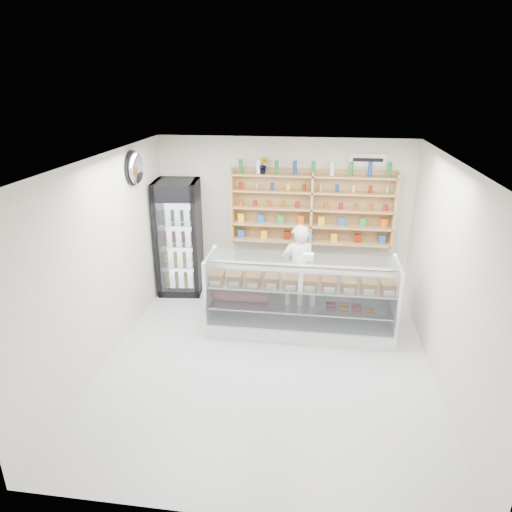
# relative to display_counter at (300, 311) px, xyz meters

# --- Properties ---
(room) EXTENTS (5.00, 5.00, 5.00)m
(room) POSITION_rel_display_counter_xyz_m (-0.40, -0.89, 1.06)
(room) COLOR #B1B2B6
(room) RESTS_ON ground
(display_counter) EXTENTS (2.85, 0.85, 1.24)m
(display_counter) POSITION_rel_display_counter_xyz_m (0.00, 0.00, 0.00)
(display_counter) COLOR white
(display_counter) RESTS_ON floor
(shop_worker) EXTENTS (0.64, 0.50, 1.54)m
(shop_worker) POSITION_rel_display_counter_xyz_m (-0.07, 0.69, 0.42)
(shop_worker) COLOR silver
(shop_worker) RESTS_ON floor
(drinks_cooler) EXTENTS (0.82, 0.80, 2.08)m
(drinks_cooler) POSITION_rel_display_counter_xyz_m (-2.25, 1.21, 0.70)
(drinks_cooler) COLOR black
(drinks_cooler) RESTS_ON floor
(wall_shelving) EXTENTS (2.84, 0.28, 1.33)m
(wall_shelving) POSITION_rel_display_counter_xyz_m (0.10, 1.45, 1.25)
(wall_shelving) COLOR tan
(wall_shelving) RESTS_ON back_wall
(potted_plant) EXTENTS (0.20, 0.18, 0.30)m
(potted_plant) POSITION_rel_display_counter_xyz_m (-0.75, 1.45, 2.00)
(potted_plant) COLOR #1E6626
(potted_plant) RESTS_ON wall_shelving
(security_mirror) EXTENTS (0.15, 0.50, 0.50)m
(security_mirror) POSITION_rel_display_counter_xyz_m (-2.57, 0.31, 2.11)
(security_mirror) COLOR silver
(security_mirror) RESTS_ON left_wall
(wall_sign) EXTENTS (0.62, 0.03, 0.20)m
(wall_sign) POSITION_rel_display_counter_xyz_m (1.00, 1.58, 2.11)
(wall_sign) COLOR white
(wall_sign) RESTS_ON back_wall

